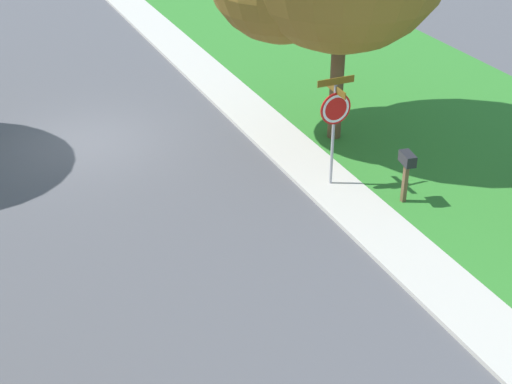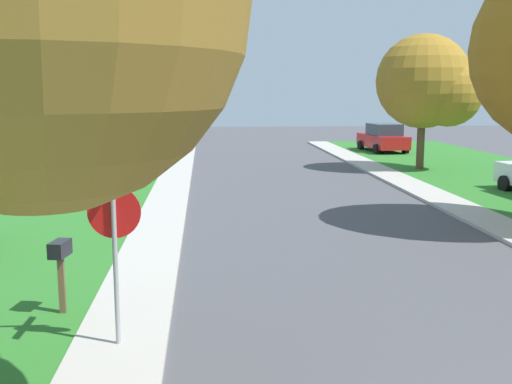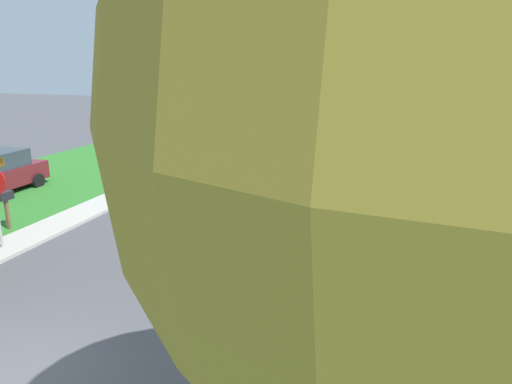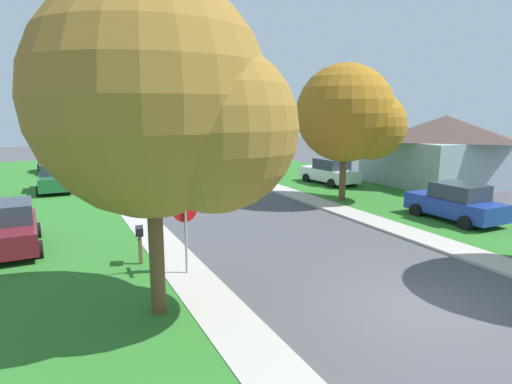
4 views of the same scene
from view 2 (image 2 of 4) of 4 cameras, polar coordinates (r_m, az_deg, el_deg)
sidewalk_east at (r=18.24m, az=21.76°, el=-3.02°), size 1.40×56.00×0.10m
sidewalk_west at (r=16.39m, az=-9.20°, el=-3.82°), size 1.40×56.00×0.10m
stop_sign_far_corner at (r=9.02m, az=-12.96°, el=-2.86°), size 0.92×0.92×2.77m
car_red_driveway_right at (r=38.29m, az=11.65°, el=4.89°), size 2.35×4.45×1.76m
car_black_far_down_street at (r=34.83m, az=-12.30°, el=4.44°), size 2.44×4.49×1.76m
car_green_near_corner at (r=26.01m, az=-14.95°, el=2.71°), size 2.09×4.33×1.76m
tree_sidewalk_far at (r=29.86m, az=15.74°, el=9.54°), size 4.66×4.34×6.33m
mailbox at (r=10.76m, az=-17.61°, el=-5.89°), size 0.32×0.51×1.31m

